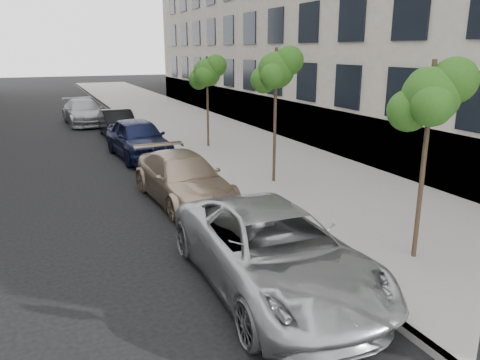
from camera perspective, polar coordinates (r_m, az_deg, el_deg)
ground at (r=8.08m, az=10.58°, el=-17.97°), size 160.00×160.00×0.00m
sidewalk at (r=30.92m, az=-7.98°, el=7.41°), size 6.40×72.00×0.14m
curb at (r=30.24m, az=-13.72°, el=6.94°), size 0.15×72.00×0.14m
tree_near at (r=10.04m, az=22.35°, el=9.43°), size 1.53×1.33×4.17m
tree_mid at (r=15.28m, az=4.49°, el=13.16°), size 1.55×1.35×4.41m
tree_far at (r=21.25m, az=-3.98°, el=12.94°), size 1.59×1.39×4.08m
minivan at (r=8.94m, az=4.10°, el=-8.56°), size 2.70×5.63×1.55m
suv at (r=14.09m, az=-6.95°, el=0.21°), size 2.30×5.01×1.42m
sedan_blue at (r=20.14m, az=-12.28°, el=4.98°), size 2.28×4.96×1.65m
sedan_black at (r=25.18m, az=-14.67°, el=6.64°), size 1.52×4.27×1.40m
sedan_rear at (r=30.25m, az=-18.53°, el=7.87°), size 2.39×5.26×1.49m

